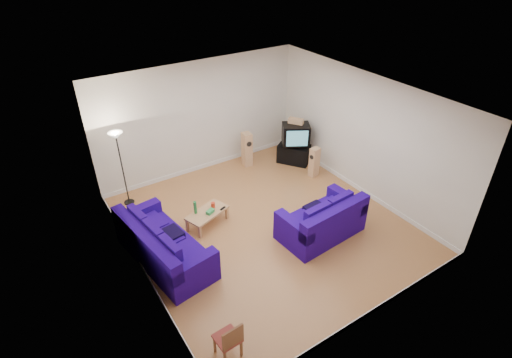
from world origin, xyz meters
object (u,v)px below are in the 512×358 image
tv_stand (294,154)px  sofa_three_seat (162,248)px  television (296,134)px  sofa_loveseat (323,222)px  coffee_table (207,214)px

tv_stand → sofa_three_seat: bearing=-104.3°
sofa_three_seat → television: bearing=101.7°
sofa_loveseat → coffee_table: size_ratio=1.76×
tv_stand → television: (-0.01, -0.06, 0.68)m
coffee_table → television: size_ratio=1.19×
coffee_table → sofa_loveseat: bearing=-41.3°
sofa_three_seat → coffee_table: bearing=104.9°
sofa_loveseat → coffee_table: (-2.04, 1.79, -0.05)m
sofa_loveseat → tv_stand: size_ratio=2.16×
sofa_loveseat → coffee_table: 2.72m
sofa_loveseat → sofa_three_seat: bearing=156.6°
sofa_loveseat → tv_stand: 3.45m
coffee_table → television: (3.58, 1.23, 0.65)m
sofa_three_seat → television: (4.94, 1.82, 0.61)m
sofa_three_seat → sofa_loveseat: (3.40, -1.20, 0.01)m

